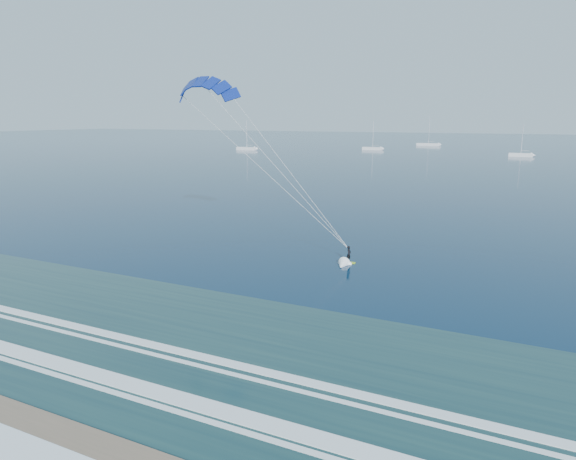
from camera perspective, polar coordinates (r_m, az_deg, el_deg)
The scene contains 5 objects.
kitesurfer_rig at distance 46.89m, azimuth -1.94°, elevation 7.65°, with size 18.94×4.35×17.55m.
sailboat_0 at distance 211.05m, azimuth -4.58°, elevation 9.03°, with size 8.77×2.40×11.92m.
sailboat_1 at distance 213.41m, azimuth 9.38°, elevation 8.94°, with size 8.23×2.40×11.37m.
sailboat_2 at distance 251.89m, azimuth 15.33°, elevation 9.18°, with size 10.70×2.40×14.15m.
sailboat_3 at distance 191.18m, azimuth 24.45°, elevation 7.63°, with size 7.52×2.40×10.60m.
Camera 1 is at (20.94, -11.73, 12.83)m, focal length 32.00 mm.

